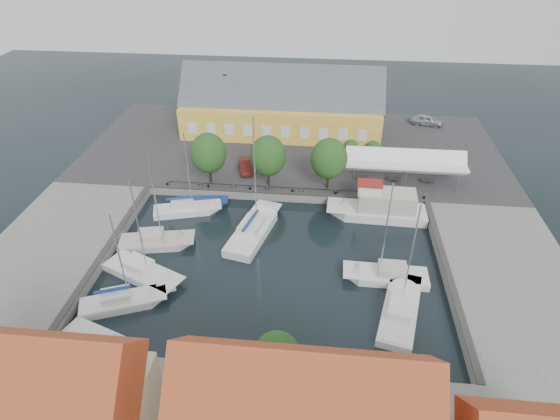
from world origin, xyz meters
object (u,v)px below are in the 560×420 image
object	(u,v)px
west_boat_a	(186,210)
launch_sw	(93,339)
tent_canopy	(405,162)
launch_nw	(208,203)
center_sailboat	(253,232)
west_boat_c	(142,273)
car_red	(246,166)
east_boat_b	(388,277)
west_boat_b	(155,243)
trawler	(381,209)
warehouse	(278,107)
east_boat_c	(400,313)
car_silver	(427,120)
west_boat_d	(121,303)

from	to	relation	value
west_boat_a	launch_sw	distance (m)	18.86
tent_canopy	west_boat_a	xyz separation A→B (m)	(-24.75, -7.81, -3.41)
launch_nw	west_boat_a	bearing A→B (deg)	-134.37
center_sailboat	west_boat_c	bearing A→B (deg)	-141.45
car_red	west_boat_a	size ratio (longest dim) A/B	0.41
east_boat_b	west_boat_b	xyz separation A→B (m)	(-23.19, 2.81, -0.00)
trawler	east_boat_b	xyz separation A→B (m)	(-0.06, -10.41, -0.76)
warehouse	car_red	xyz separation A→B (m)	(-2.69, -13.08, -2.74)
tent_canopy	trawler	xyz separation A→B (m)	(-3.02, -6.39, -2.67)
east_boat_b	west_boat_c	world-z (taller)	west_boat_c
car_red	east_boat_b	xyz separation A→B (m)	(16.21, -17.57, -1.43)
east_boat_c	west_boat_c	world-z (taller)	east_boat_c
east_boat_c	launch_nw	world-z (taller)	east_boat_c
warehouse	car_silver	bearing A→B (deg)	10.05
east_boat_b	launch_sw	xyz separation A→B (m)	(-24.14, -9.71, -0.17)
west_boat_a	west_boat_c	distance (m)	10.91
west_boat_c	launch_sw	world-z (taller)	west_boat_c
east_boat_b	warehouse	bearing A→B (deg)	113.79
car_red	center_sailboat	bearing A→B (deg)	-90.79
west_boat_d	launch_sw	bearing A→B (deg)	-101.91
trawler	east_boat_c	xyz separation A→B (m)	(0.55, -14.89, -0.76)
trawler	tent_canopy	bearing A→B (deg)	64.66
west_boat_b	east_boat_b	bearing A→B (deg)	-6.92
car_red	west_boat_b	distance (m)	16.39
trawler	west_boat_a	size ratio (longest dim) A/B	1.09
car_silver	west_boat_c	xyz separation A→B (m)	(-31.55, -36.44, -1.53)
trawler	launch_nw	bearing A→B (deg)	177.99
warehouse	east_boat_c	size ratio (longest dim) A/B	2.54
center_sailboat	west_boat_d	world-z (taller)	center_sailboat
car_red	east_boat_c	size ratio (longest dim) A/B	0.37
warehouse	car_red	distance (m)	13.64
west_boat_d	launch_nw	distance (m)	17.34
center_sailboat	east_boat_b	bearing A→B (deg)	-22.67
west_boat_b	launch_nw	distance (m)	9.04
car_silver	trawler	xyz separation A→B (m)	(-8.61, -24.17, -0.77)
car_red	west_boat_b	world-z (taller)	west_boat_b
east_boat_c	west_boat_a	xyz separation A→B (m)	(-22.28, 13.46, 0.01)
trawler	east_boat_c	size ratio (longest dim) A/B	0.99
center_sailboat	trawler	xyz separation A→B (m)	(13.55, 4.77, 0.65)
warehouse	west_boat_c	xyz separation A→B (m)	(-9.37, -32.51, -4.17)
east_boat_b	launch_sw	distance (m)	26.02
car_red	east_boat_b	distance (m)	23.95
car_silver	west_boat_a	xyz separation A→B (m)	(-30.33, -25.60, -1.51)
car_silver	west_boat_b	world-z (taller)	west_boat_b
car_silver	east_boat_c	distance (m)	39.92
trawler	launch_nw	world-z (taller)	trawler
west_boat_a	east_boat_b	bearing A→B (deg)	-22.52
warehouse	west_boat_a	world-z (taller)	warehouse
west_boat_c	trawler	bearing A→B (deg)	28.13
car_silver	trawler	distance (m)	25.67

